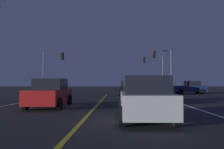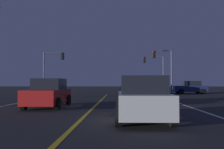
{
  "view_description": "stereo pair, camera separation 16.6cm",
  "coord_description": "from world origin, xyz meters",
  "px_view_note": "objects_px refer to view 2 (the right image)",
  "views": [
    {
      "loc": [
        1.33,
        1.33,
        1.44
      ],
      "look_at": [
        0.69,
        29.1,
        2.42
      ],
      "focal_mm": 38.48,
      "sensor_mm": 36.0,
      "label": 1
    },
    {
      "loc": [
        1.49,
        1.33,
        1.44
      ],
      "look_at": [
        0.69,
        29.1,
        2.42
      ],
      "focal_mm": 38.48,
      "sensor_mm": 36.0,
      "label": 2
    }
  ],
  "objects_px": {
    "car_oncoming": "(49,93)",
    "traffic_light_near_right": "(163,62)",
    "car_crossing_side": "(190,88)",
    "car_ahead_far": "(128,88)",
    "traffic_light_far_right": "(153,66)",
    "traffic_light_near_left": "(54,63)",
    "car_lead_same_lane": "(142,99)"
  },
  "relations": [
    {
      "from": "car_crossing_side",
      "to": "traffic_light_far_right",
      "type": "distance_m",
      "value": 6.33
    },
    {
      "from": "traffic_light_far_right",
      "to": "car_crossing_side",
      "type": "bearing_deg",
      "value": 142.78
    },
    {
      "from": "traffic_light_near_left",
      "to": "traffic_light_near_right",
      "type": "bearing_deg",
      "value": 0.0
    },
    {
      "from": "traffic_light_far_right",
      "to": "traffic_light_near_left",
      "type": "bearing_deg",
      "value": 22.31
    },
    {
      "from": "car_lead_same_lane",
      "to": "car_oncoming",
      "type": "distance_m",
      "value": 6.92
    },
    {
      "from": "car_crossing_side",
      "to": "car_lead_same_lane",
      "type": "bearing_deg",
      "value": 69.49
    },
    {
      "from": "car_oncoming",
      "to": "traffic_light_near_left",
      "type": "xyz_separation_m",
      "value": [
        -4.14,
        16.05,
        3.12
      ]
    },
    {
      "from": "car_ahead_far",
      "to": "traffic_light_far_right",
      "type": "bearing_deg",
      "value": -27.7
    },
    {
      "from": "traffic_light_near_left",
      "to": "car_crossing_side",
      "type": "bearing_deg",
      "value": 7.0
    },
    {
      "from": "car_oncoming",
      "to": "traffic_light_near_right",
      "type": "bearing_deg",
      "value": 149.11
    },
    {
      "from": "car_crossing_side",
      "to": "traffic_light_near_right",
      "type": "height_order",
      "value": "traffic_light_near_right"
    },
    {
      "from": "car_ahead_far",
      "to": "traffic_light_near_left",
      "type": "xyz_separation_m",
      "value": [
        -9.31,
        2.29,
        3.12
      ]
    },
    {
      "from": "car_oncoming",
      "to": "car_crossing_side",
      "type": "relative_size",
      "value": 1.0
    },
    {
      "from": "car_oncoming",
      "to": "traffic_light_far_right",
      "type": "distance_m",
      "value": 23.67
    },
    {
      "from": "car_oncoming",
      "to": "car_crossing_side",
      "type": "distance_m",
      "value": 22.76
    },
    {
      "from": "car_lead_same_lane",
      "to": "car_crossing_side",
      "type": "distance_m",
      "value": 24.54
    },
    {
      "from": "car_lead_same_lane",
      "to": "traffic_light_near_right",
      "type": "relative_size",
      "value": 0.78
    },
    {
      "from": "car_lead_same_lane",
      "to": "traffic_light_far_right",
      "type": "bearing_deg",
      "value": -9.13
    },
    {
      "from": "car_oncoming",
      "to": "traffic_light_near_right",
      "type": "height_order",
      "value": "traffic_light_near_right"
    },
    {
      "from": "car_lead_same_lane",
      "to": "car_crossing_side",
      "type": "xyz_separation_m",
      "value": [
        8.6,
        22.98,
        0.0
      ]
    },
    {
      "from": "traffic_light_near_right",
      "to": "car_oncoming",
      "type": "bearing_deg",
      "value": 59.11
    },
    {
      "from": "car_lead_same_lane",
      "to": "car_oncoming",
      "type": "relative_size",
      "value": 1.0
    },
    {
      "from": "car_ahead_far",
      "to": "traffic_light_far_right",
      "type": "height_order",
      "value": "traffic_light_far_right"
    },
    {
      "from": "car_lead_same_lane",
      "to": "traffic_light_near_left",
      "type": "distance_m",
      "value": 22.95
    },
    {
      "from": "car_lead_same_lane",
      "to": "traffic_light_far_right",
      "type": "relative_size",
      "value": 0.8
    },
    {
      "from": "car_lead_same_lane",
      "to": "car_ahead_far",
      "type": "bearing_deg",
      "value": -0.43
    },
    {
      "from": "car_crossing_side",
      "to": "car_ahead_far",
      "type": "height_order",
      "value": "same"
    },
    {
      "from": "car_ahead_far",
      "to": "car_oncoming",
      "type": "bearing_deg",
      "value": 159.41
    },
    {
      "from": "car_lead_same_lane",
      "to": "car_oncoming",
      "type": "xyz_separation_m",
      "value": [
        -5.03,
        4.75,
        0.0
      ]
    },
    {
      "from": "car_lead_same_lane",
      "to": "traffic_light_near_right",
      "type": "distance_m",
      "value": 21.54
    },
    {
      "from": "car_crossing_side",
      "to": "traffic_light_far_right",
      "type": "height_order",
      "value": "traffic_light_far_right"
    },
    {
      "from": "traffic_light_near_left",
      "to": "traffic_light_far_right",
      "type": "bearing_deg",
      "value": 22.31
    }
  ]
}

